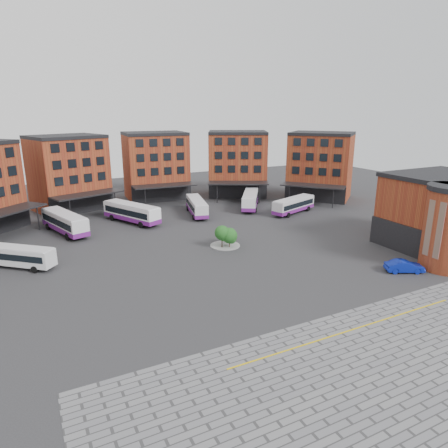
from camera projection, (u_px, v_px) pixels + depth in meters
name	position (u px, v px, depth m)	size (l,w,h in m)	color
ground	(255.00, 278.00, 47.67)	(160.00, 160.00, 0.00)	#28282B
paving_zone	(431.00, 381.00, 29.64)	(50.00, 22.00, 0.02)	slate
yellow_line	(353.00, 329.00, 36.51)	(26.00, 0.15, 0.02)	gold
main_building	(132.00, 175.00, 76.43)	(94.14, 42.48, 14.60)	brown
east_building	(443.00, 214.00, 55.96)	(17.40, 15.40, 10.60)	brown
tree_island	(227.00, 236.00, 57.82)	(4.40, 4.40, 3.37)	gray
bus_a	(18.00, 255.00, 50.42)	(8.80, 8.02, 2.75)	silver
bus_b	(65.00, 222.00, 64.42)	(6.25, 12.34, 3.40)	silver
bus_c	(132.00, 212.00, 70.41)	(7.85, 12.10, 3.42)	white
bus_d	(197.00, 206.00, 75.71)	(4.89, 11.16, 3.06)	silver
bus_e	(250.00, 199.00, 80.90)	(8.67, 11.13, 3.27)	white
bus_f	(294.00, 205.00, 76.85)	(10.90, 5.88, 3.01)	silver
blue_car	(404.00, 266.00, 49.20)	(1.61, 4.63, 1.52)	#0B1D96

